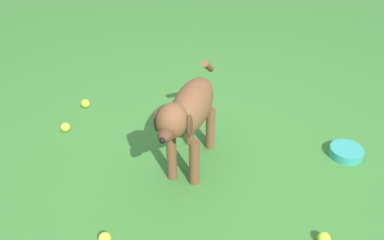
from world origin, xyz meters
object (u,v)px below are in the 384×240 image
object	(u,v)px
dog	(189,112)
tennis_ball_1	(85,103)
tennis_ball_0	(65,127)
water_bowl	(346,152)
tennis_ball_3	(324,238)
tennis_ball_2	(105,238)

from	to	relation	value
dog	tennis_ball_1	bearing A→B (deg)	-113.66
tennis_ball_0	tennis_ball_1	world-z (taller)	same
tennis_ball_0	water_bowl	size ratio (longest dim) A/B	0.30
tennis_ball_3	dog	bearing A→B (deg)	43.22
tennis_ball_1	tennis_ball_3	distance (m)	2.03
dog	tennis_ball_3	xyz separation A→B (m)	(-0.67, -0.63, -0.39)
water_bowl	tennis_ball_3	bearing A→B (deg)	147.63
tennis_ball_2	tennis_ball_3	xyz separation A→B (m)	(-0.12, -1.13, 0.00)
tennis_ball_2	water_bowl	size ratio (longest dim) A/B	0.30
tennis_ball_3	water_bowl	bearing A→B (deg)	-32.37
tennis_ball_0	tennis_ball_3	xyz separation A→B (m)	(-1.16, -1.49, 0.00)
tennis_ball_1	tennis_ball_0	bearing A→B (deg)	162.06
tennis_ball_0	tennis_ball_1	distance (m)	0.34
tennis_ball_1	water_bowl	size ratio (longest dim) A/B	0.30
dog	tennis_ball_3	bearing A→B (deg)	66.55
tennis_ball_0	tennis_ball_2	size ratio (longest dim) A/B	1.00
dog	tennis_ball_3	size ratio (longest dim) A/B	13.38
tennis_ball_0	water_bowl	distance (m)	1.98
dog	tennis_ball_1	distance (m)	1.18
dog	water_bowl	world-z (taller)	dog
tennis_ball_1	water_bowl	distance (m)	1.99
tennis_ball_1	tennis_ball_2	size ratio (longest dim) A/B	1.00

